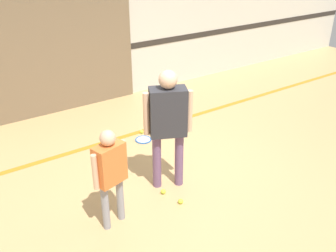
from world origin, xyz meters
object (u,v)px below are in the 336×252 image
tennis_ball_near_instructor (181,201)px  person_student_left (110,169)px  person_instructor (168,118)px  tennis_ball_stray_left (163,192)px  tennis_ball_by_spare_racket (142,132)px  racket_spare_on_floor (145,140)px

tennis_ball_near_instructor → person_student_left: bearing=170.1°
person_instructor → tennis_ball_near_instructor: size_ratio=24.72×
person_instructor → tennis_ball_stray_left: size_ratio=24.72×
person_student_left → tennis_ball_stray_left: (0.79, 0.14, -0.73)m
tennis_ball_stray_left → person_student_left: bearing=-169.7°
person_student_left → tennis_ball_by_spare_racket: size_ratio=18.66×
racket_spare_on_floor → tennis_ball_stray_left: 1.49m
person_student_left → tennis_ball_near_instructor: (0.86, -0.15, -0.73)m
person_student_left → tennis_ball_near_instructor: bearing=-24.9°
person_student_left → tennis_ball_near_instructor: 1.14m
person_student_left → tennis_ball_near_instructor: size_ratio=18.66×
tennis_ball_near_instructor → tennis_ball_stray_left: bearing=103.5°
person_student_left → tennis_ball_stray_left: bearing=-4.6°
racket_spare_on_floor → tennis_ball_stray_left: tennis_ball_stray_left is taller
person_student_left → tennis_ball_by_spare_racket: (1.41, 1.77, -0.73)m
person_student_left → racket_spare_on_floor: bearing=34.1°
person_student_left → racket_spare_on_floor: 2.17m
tennis_ball_near_instructor → tennis_ball_by_spare_racket: 1.99m
tennis_ball_by_spare_racket → tennis_ball_stray_left: bearing=-111.0°
person_instructor → tennis_ball_near_instructor: person_instructor is taller
person_instructor → tennis_ball_stray_left: person_instructor is taller
person_student_left → racket_spare_on_floor: person_student_left is taller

